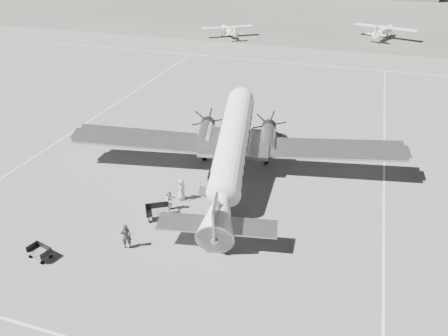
{
  "coord_description": "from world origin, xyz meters",
  "views": [
    {
      "loc": [
        9.02,
        -25.93,
        18.1
      ],
      "look_at": [
        0.13,
        1.47,
        2.2
      ],
      "focal_mm": 35.0,
      "sensor_mm": 36.0,
      "label": 1
    }
  ],
  "objects_px": {
    "baggage_cart_near": "(158,212)",
    "light_plane_right": "(384,32)",
    "baggage_cart_far": "(40,253)",
    "light_plane_left": "(228,31)",
    "dc3_airliner": "(232,151)",
    "ramp_agent": "(170,200)",
    "ground_crew": "(126,236)",
    "passenger": "(182,189)"
  },
  "relations": [
    {
      "from": "passenger",
      "to": "light_plane_right",
      "type": "bearing_deg",
      "value": -25.18
    },
    {
      "from": "light_plane_right",
      "to": "ground_crew",
      "type": "bearing_deg",
      "value": -84.35
    },
    {
      "from": "baggage_cart_far",
      "to": "light_plane_left",
      "type": "bearing_deg",
      "value": 110.84
    },
    {
      "from": "light_plane_left",
      "to": "passenger",
      "type": "height_order",
      "value": "light_plane_left"
    },
    {
      "from": "baggage_cart_far",
      "to": "ground_crew",
      "type": "height_order",
      "value": "ground_crew"
    },
    {
      "from": "light_plane_right",
      "to": "baggage_cart_near",
      "type": "height_order",
      "value": "light_plane_right"
    },
    {
      "from": "dc3_airliner",
      "to": "light_plane_right",
      "type": "xyz_separation_m",
      "value": [
        11.44,
        58.14,
        -1.47
      ]
    },
    {
      "from": "baggage_cart_far",
      "to": "passenger",
      "type": "distance_m",
      "value": 10.67
    },
    {
      "from": "ground_crew",
      "to": "light_plane_left",
      "type": "bearing_deg",
      "value": -114.04
    },
    {
      "from": "ramp_agent",
      "to": "passenger",
      "type": "distance_m",
      "value": 1.56
    },
    {
      "from": "dc3_airliner",
      "to": "baggage_cart_far",
      "type": "distance_m",
      "value": 15.56
    },
    {
      "from": "ground_crew",
      "to": "baggage_cart_far",
      "type": "bearing_deg",
      "value": -6.48
    },
    {
      "from": "baggage_cart_far",
      "to": "dc3_airliner",
      "type": "bearing_deg",
      "value": 70.23
    },
    {
      "from": "ground_crew",
      "to": "passenger",
      "type": "xyz_separation_m",
      "value": [
        1.13,
        6.37,
        -0.03
      ]
    },
    {
      "from": "ground_crew",
      "to": "passenger",
      "type": "relative_size",
      "value": 1.03
    },
    {
      "from": "dc3_airliner",
      "to": "baggage_cart_near",
      "type": "relative_size",
      "value": 15.91
    },
    {
      "from": "ramp_agent",
      "to": "ground_crew",
      "type": "bearing_deg",
      "value": -156.43
    },
    {
      "from": "baggage_cart_far",
      "to": "ramp_agent",
      "type": "relative_size",
      "value": 0.87
    },
    {
      "from": "light_plane_left",
      "to": "ramp_agent",
      "type": "height_order",
      "value": "light_plane_left"
    },
    {
      "from": "light_plane_left",
      "to": "baggage_cart_far",
      "type": "height_order",
      "value": "light_plane_left"
    },
    {
      "from": "dc3_airliner",
      "to": "ground_crew",
      "type": "height_order",
      "value": "dc3_airliner"
    },
    {
      "from": "baggage_cart_near",
      "to": "passenger",
      "type": "xyz_separation_m",
      "value": [
        0.66,
        2.78,
        0.38
      ]
    },
    {
      "from": "baggage_cart_near",
      "to": "light_plane_right",
      "type": "bearing_deg",
      "value": 46.18
    },
    {
      "from": "dc3_airliner",
      "to": "ramp_agent",
      "type": "relative_size",
      "value": 16.82
    },
    {
      "from": "ground_crew",
      "to": "light_plane_right",
      "type": "bearing_deg",
      "value": -138.13
    },
    {
      "from": "dc3_airliner",
      "to": "ground_crew",
      "type": "distance_m",
      "value": 11.08
    },
    {
      "from": "dc3_airliner",
      "to": "passenger",
      "type": "xyz_separation_m",
      "value": [
        -2.76,
        -3.85,
        -1.79
      ]
    },
    {
      "from": "dc3_airliner",
      "to": "light_plane_left",
      "type": "distance_m",
      "value": 53.22
    },
    {
      "from": "light_plane_right",
      "to": "baggage_cart_far",
      "type": "distance_m",
      "value": 73.71
    },
    {
      "from": "dc3_airliner",
      "to": "baggage_cart_far",
      "type": "height_order",
      "value": "dc3_airliner"
    },
    {
      "from": "baggage_cart_far",
      "to": "baggage_cart_near",
      "type": "bearing_deg",
      "value": 64.22
    },
    {
      "from": "light_plane_right",
      "to": "ramp_agent",
      "type": "bearing_deg",
      "value": -84.5
    },
    {
      "from": "dc3_airliner",
      "to": "light_plane_right",
      "type": "bearing_deg",
      "value": 68.23
    },
    {
      "from": "baggage_cart_near",
      "to": "passenger",
      "type": "distance_m",
      "value": 2.88
    },
    {
      "from": "light_plane_left",
      "to": "passenger",
      "type": "relative_size",
      "value": 5.7
    },
    {
      "from": "light_plane_left",
      "to": "baggage_cart_near",
      "type": "relative_size",
      "value": 5.67
    },
    {
      "from": "light_plane_right",
      "to": "ground_crew",
      "type": "distance_m",
      "value": 70.06
    },
    {
      "from": "light_plane_left",
      "to": "ramp_agent",
      "type": "relative_size",
      "value": 6.0
    },
    {
      "from": "light_plane_left",
      "to": "baggage_cart_far",
      "type": "relative_size",
      "value": 6.87
    },
    {
      "from": "light_plane_right",
      "to": "passenger",
      "type": "distance_m",
      "value": 63.6
    },
    {
      "from": "light_plane_left",
      "to": "baggage_cart_far",
      "type": "distance_m",
      "value": 63.93
    },
    {
      "from": "dc3_airliner",
      "to": "baggage_cart_far",
      "type": "bearing_deg",
      "value": -134.35
    }
  ]
}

